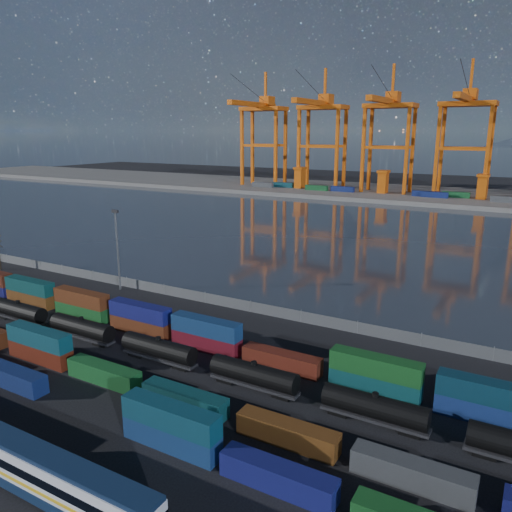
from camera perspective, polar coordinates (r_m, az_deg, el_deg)
The scene contains 11 objects.
ground at distance 70.11m, azimuth -12.59°, elevation -13.23°, with size 700.00×700.00×0.00m, color black.
harbor_water at distance 159.56m, azimuth 13.49°, elevation 2.22°, with size 700.00×700.00×0.00m, color #272E38.
far_quay at distance 260.75m, azimuth 20.15°, elevation 6.47°, with size 700.00×70.00×2.00m, color #514F4C.
container_row_mid at distance 59.65m, azimuth -5.83°, elevation -16.41°, with size 141.25×2.27×4.84m.
container_row_north at distance 77.70m, azimuth -8.16°, elevation -8.45°, with size 140.66×2.31×4.93m.
tanker_string at distance 77.79m, azimuth -15.44°, elevation -9.05°, with size 120.71×2.62×3.75m.
waterfront_fence at distance 90.42m, azimuth -0.63°, elevation -5.81°, with size 160.12×0.12×2.20m.
yard_light_mast at distance 104.52m, azimuth -15.56°, elevation 1.15°, with size 1.60×0.40×16.60m.
gantry_cranes at distance 253.83m, azimuth 18.90°, elevation 14.91°, with size 199.22×46.49×62.96m.
quay_containers at distance 248.41m, azimuth 17.10°, elevation 6.90°, with size 172.58×10.99×2.60m.
straddle_carriers at distance 250.66m, azimuth 19.31°, elevation 7.83°, with size 140.00×7.00×11.10m.
Camera 1 is at (43.01, -45.33, 31.80)m, focal length 35.00 mm.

